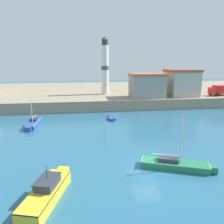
{
  "coord_description": "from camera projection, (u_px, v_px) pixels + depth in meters",
  "views": [
    {
      "loc": [
        -5.76,
        -17.23,
        9.18
      ],
      "look_at": [
        -1.12,
        14.06,
        2.0
      ],
      "focal_mm": 35.0,
      "sensor_mm": 36.0,
      "label": 1
    }
  ],
  "objects": [
    {
      "name": "dinghy_blue_4",
      "position": [
        113.0,
        116.0,
        37.06
      ],
      "size": [
        2.11,
        4.42,
        0.49
      ],
      "color": "#284C9E",
      "rests_on": "ground"
    },
    {
      "name": "harbor_shed_mid_row",
      "position": [
        147.0,
        85.0,
        45.01
      ],
      "size": [
        6.98,
        5.45,
        4.92
      ],
      "color": "gray",
      "rests_on": "quay_seawall"
    },
    {
      "name": "motorboat_yellow_1",
      "position": [
        48.0,
        191.0,
        14.9
      ],
      "size": [
        3.09,
        6.19,
        2.4
      ],
      "color": "yellow",
      "rests_on": "ground"
    },
    {
      "name": "sailboat_green_0",
      "position": [
        175.0,
        164.0,
        19.24
      ],
      "size": [
        6.34,
        3.47,
        4.86
      ],
      "color": "#237A4C",
      "rests_on": "ground"
    },
    {
      "name": "quay_seawall",
      "position": [
        101.0,
        93.0,
        60.6
      ],
      "size": [
        120.0,
        40.0,
        2.11
      ],
      "primitive_type": "cube",
      "color": "gray",
      "rests_on": "ground"
    },
    {
      "name": "sailboat_blue_2",
      "position": [
        33.0,
        123.0,
        32.27
      ],
      "size": [
        1.64,
        5.69,
        4.46
      ],
      "color": "#284C9E",
      "rests_on": "ground"
    },
    {
      "name": "truck_on_quay",
      "position": [
        219.0,
        90.0,
        47.63
      ],
      "size": [
        4.61,
        2.86,
        2.2
      ],
      "color": "#AD1E19",
      "rests_on": "quay_seawall"
    },
    {
      "name": "ground_plane",
      "position": [
        147.0,
        168.0,
        19.48
      ],
      "size": [
        200.0,
        200.0,
        0.0
      ],
      "primitive_type": "plane",
      "color": "#28607F"
    },
    {
      "name": "lighthouse",
      "position": [
        105.0,
        67.0,
        48.89
      ],
      "size": [
        1.67,
        1.67,
        12.76
      ],
      "color": "silver",
      "rests_on": "quay_seawall"
    },
    {
      "name": "harbor_shed_near_wharf",
      "position": [
        181.0,
        83.0,
        47.13
      ],
      "size": [
        6.24,
        6.57,
        5.65
      ],
      "color": "#BCB29E",
      "rests_on": "quay_seawall"
    }
  ]
}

